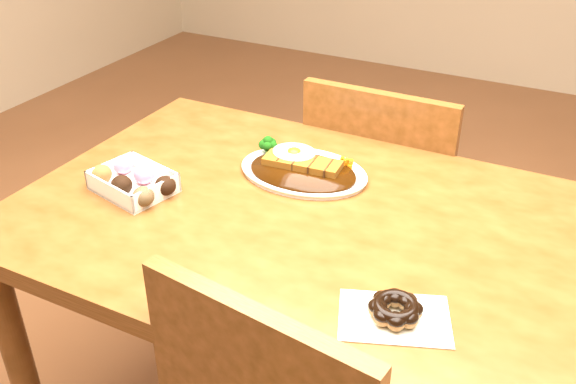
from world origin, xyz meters
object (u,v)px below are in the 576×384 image
at_px(chair_far, 386,206).
at_px(pon_de_ring, 395,310).
at_px(table, 308,257).
at_px(katsu_curry_plate, 302,168).
at_px(donut_box, 133,181).

bearing_deg(chair_far, pon_de_ring, 109.44).
distance_m(table, chair_far, 0.56).
relative_size(table, katsu_curry_plate, 4.12).
bearing_deg(pon_de_ring, table, 140.33).
bearing_deg(table, pon_de_ring, -39.67).
relative_size(katsu_curry_plate, donut_box, 1.46).
bearing_deg(chair_far, katsu_curry_plate, 77.67).
height_order(table, pon_de_ring, pon_de_ring).
bearing_deg(katsu_curry_plate, table, -59.54).
height_order(katsu_curry_plate, donut_box, katsu_curry_plate).
distance_m(katsu_curry_plate, pon_de_ring, 0.50).
height_order(chair_far, pon_de_ring, chair_far).
height_order(donut_box, pon_de_ring, donut_box).
bearing_deg(donut_box, chair_far, 58.50).
distance_m(chair_far, pon_de_ring, 0.84).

